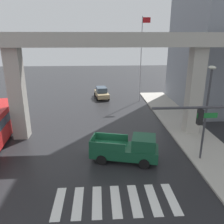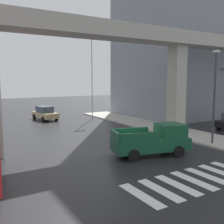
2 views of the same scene
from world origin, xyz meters
The scene contains 8 objects.
ground_plane centered at (0.00, 0.00, 0.00)m, with size 120.00×120.00×0.00m, color #232326.
crosswalk_stripes centered at (0.00, -6.20, 0.01)m, with size 7.15×2.80×0.01m.
elevated_overpass centered at (0.00, 3.35, 8.11)m, with size 49.84×2.43×9.48m.
sidewalk_east centered at (8.10, 2.00, 0.07)m, with size 4.00×36.00×0.15m, color #ADA89E.
pickup_truck centered at (1.30, -1.70, 0.99)m, with size 5.41×3.07×2.08m.
sedan_tan centered at (-0.37, 17.50, 0.85)m, with size 2.41×4.50×1.72m.
street_lamp_near_corner centered at (6.90, -1.92, 4.56)m, with size 0.44×0.70×7.24m.
flagpole centered at (5.31, 15.34, 6.71)m, with size 1.16×0.12×11.77m.
Camera 1 is at (-0.91, -17.12, 9.08)m, focal length 36.45 mm.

